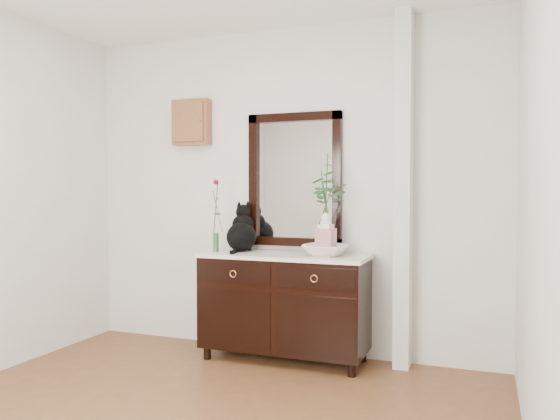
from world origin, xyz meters
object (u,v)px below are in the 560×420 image
at_px(sideboard, 284,301).
at_px(lotus_bowl, 326,250).
at_px(cat, 241,227).
at_px(ginger_jar, 326,234).

xyz_separation_m(sideboard, lotus_bowl, (0.34, -0.00, 0.42)).
height_order(sideboard, cat, cat).
bearing_deg(sideboard, lotus_bowl, -0.33).
relative_size(sideboard, ginger_jar, 3.90).
xyz_separation_m(sideboard, cat, (-0.40, 0.06, 0.57)).
distance_m(lotus_bowl, ginger_jar, 0.14).
bearing_deg(ginger_jar, sideboard, 171.42).
relative_size(cat, ginger_jar, 1.15).
height_order(cat, ginger_jar, cat).
relative_size(cat, lotus_bowl, 1.13).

